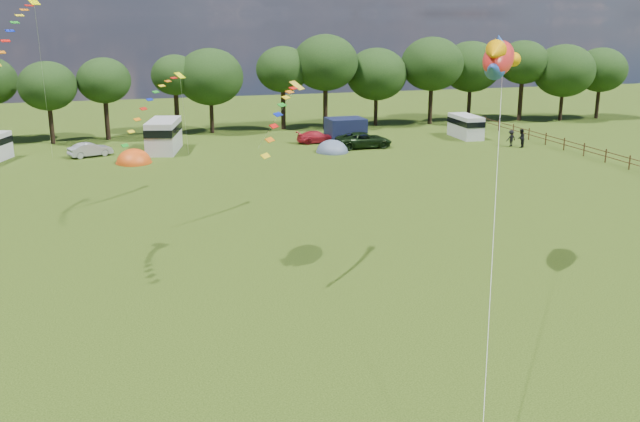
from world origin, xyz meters
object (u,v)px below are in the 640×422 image
object	(u,v)px
car_d	(364,140)
walker_b	(511,138)
campervan_c	(164,135)
campervan_d	(466,126)
fish_kite	(498,59)
walker_a	(521,138)
car_c	(317,137)
tent_orange	(134,163)
car_b	(90,150)
tent_greyblue	(332,152)

from	to	relation	value
car_d	walker_b	world-z (taller)	walker_b
campervan_c	walker_b	size ratio (longest dim) A/B	4.09
campervan_c	campervan_d	xyz separation A→B (m)	(30.49, -0.92, -0.33)
fish_kite	walker_a	world-z (taller)	fish_kite
car_c	campervan_c	size ratio (longest dim) A/B	0.61
campervan_d	tent_orange	size ratio (longest dim) A/B	1.42
car_b	car_d	distance (m)	25.20
car_b	tent_orange	xyz separation A→B (m)	(3.64, -4.02, -0.61)
tent_greyblue	car_b	bearing A→B (deg)	169.39
car_c	car_b	bearing A→B (deg)	92.59
fish_kite	car_d	bearing A→B (deg)	27.66
tent_orange	walker_a	world-z (taller)	walker_a
walker_a	tent_orange	bearing A→B (deg)	-47.59
tent_greyblue	walker_b	distance (m)	17.62
car_b	campervan_d	world-z (taller)	campervan_d
car_c	campervan_c	bearing A→B (deg)	91.06
campervan_c	walker_a	xyz separation A→B (m)	(32.94, -7.52, -0.69)
car_c	campervan_c	xyz separation A→B (m)	(-14.91, -0.31, 0.99)
fish_kite	walker_b	size ratio (longest dim) A/B	2.49
car_d	campervan_c	size ratio (longest dim) A/B	0.85
tent_greyblue	fish_kite	size ratio (longest dim) A/B	0.85
car_b	car_c	distance (m)	21.52
car_d	fish_kite	world-z (taller)	fish_kite
car_c	campervan_d	distance (m)	15.64
car_b	car_c	world-z (taller)	car_b
car_b	car_d	bearing A→B (deg)	-117.63
car_d	fish_kite	xyz separation A→B (m)	(-5.96, -34.26, 9.68)
campervan_c	walker_b	bearing A→B (deg)	-87.84
campervan_d	tent_greyblue	size ratio (longest dim) A/B	1.45
tent_greyblue	walker_a	xyz separation A→B (m)	(18.04, -2.78, 0.88)
car_d	tent_greyblue	size ratio (longest dim) A/B	1.65
car_d	walker_b	xyz separation A→B (m)	(13.93, -3.21, 0.04)
campervan_d	tent_greyblue	xyz separation A→B (m)	(-15.59, -3.81, -1.23)
fish_kite	campervan_c	bearing A→B (deg)	55.89
tent_orange	walker_a	distance (m)	36.01
car_d	walker_a	world-z (taller)	walker_a
campervan_d	walker_a	world-z (taller)	campervan_d
car_b	car_d	xyz separation A→B (m)	(25.06, -2.71, 0.12)
campervan_d	tent_greyblue	distance (m)	16.10
campervan_d	walker_a	distance (m)	7.05
car_d	campervan_c	xyz separation A→B (m)	(-18.47, 3.42, 0.84)
fish_kite	walker_b	distance (m)	38.11
tent_orange	tent_greyblue	xyz separation A→B (m)	(17.84, -0.00, 0.00)
campervan_c	fish_kite	bearing A→B (deg)	-147.90
campervan_d	walker_b	xyz separation A→B (m)	(1.91, -5.71, -0.47)
campervan_c	tent_greyblue	world-z (taller)	campervan_c
car_b	campervan_d	distance (m)	37.08
walker_a	walker_b	size ratio (longest dim) A/B	1.14
tent_greyblue	fish_kite	xyz separation A→B (m)	(-2.39, -32.95, 10.40)
campervan_c	tent_greyblue	xyz separation A→B (m)	(14.90, -4.74, -1.56)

